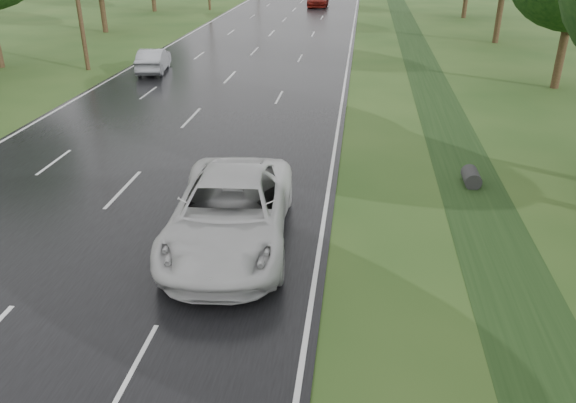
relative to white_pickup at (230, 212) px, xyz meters
The scene contains 7 objects.
road 40.25m from the white_pickup, 96.18° to the left, with size 14.00×180.00×0.04m, color black.
edge_stripe_east 40.08m from the white_pickup, 86.54° to the left, with size 0.12×180.00×0.01m, color silver.
edge_stripe_west 41.52m from the white_pickup, 105.49° to the left, with size 0.12×180.00×0.01m, color silver.
center_line 40.24m from the white_pickup, 96.18° to the left, with size 0.12×180.00×0.01m, color silver.
drainage_ditch 15.50m from the white_pickup, 62.40° to the left, with size 2.20×120.00×0.56m.
white_pickup is the anchor object (origin of this frame).
silver_sedan 21.93m from the white_pickup, 114.87° to the left, with size 1.47×4.22×1.39m, color #989AA0.
Camera 1 is at (7.57, -8.08, 7.73)m, focal length 35.00 mm.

